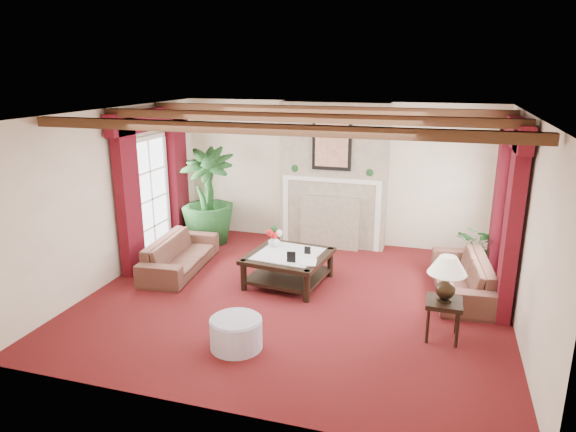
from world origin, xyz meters
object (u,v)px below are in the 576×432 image
(potted_palm, at_px, (208,217))
(sofa_right, at_px, (462,270))
(sofa_left, at_px, (180,249))
(side_table, at_px, (443,319))
(coffee_table, at_px, (288,269))
(ottoman, at_px, (236,333))

(potted_palm, bearing_deg, sofa_right, -12.92)
(sofa_left, distance_m, side_table, 4.41)
(sofa_left, height_order, side_table, sofa_left)
(coffee_table, xyz_separation_m, side_table, (2.35, -1.10, 0.01))
(sofa_right, bearing_deg, sofa_left, -90.65)
(coffee_table, bearing_deg, sofa_left, -173.75)
(sofa_left, bearing_deg, coffee_table, -95.97)
(ottoman, bearing_deg, sofa_left, 131.96)
(potted_palm, xyz_separation_m, side_table, (4.41, -2.56, -0.26))
(potted_palm, distance_m, ottoman, 4.07)
(sofa_left, bearing_deg, potted_palm, 0.60)
(sofa_right, xyz_separation_m, ottoman, (-2.65, -2.45, -0.19))
(coffee_table, bearing_deg, ottoman, -84.27)
(sofa_right, bearing_deg, potted_palm, -108.26)
(sofa_right, distance_m, potted_palm, 4.79)
(potted_palm, bearing_deg, ottoman, -60.18)
(ottoman, bearing_deg, potted_palm, 119.82)
(sofa_right, bearing_deg, coffee_table, -86.76)
(sofa_right, relative_size, coffee_table, 1.65)
(sofa_left, relative_size, side_table, 3.74)
(potted_palm, bearing_deg, coffee_table, -35.41)
(side_table, bearing_deg, sofa_right, 80.26)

